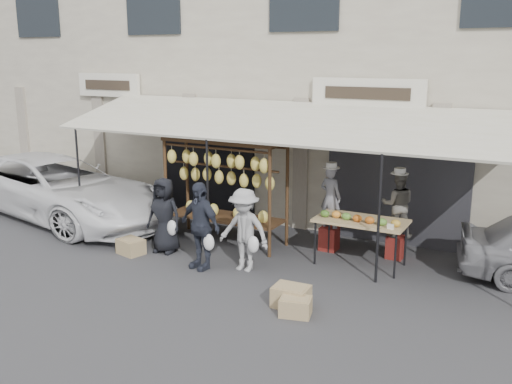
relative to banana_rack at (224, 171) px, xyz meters
The scene contains 16 objects.
ground_plane 2.56m from the banana_rack, 60.61° to the right, with size 90.00×90.00×0.00m, color #2D2D30.
shophouse 5.26m from the banana_rack, 78.10° to the left, with size 24.00×6.15×7.30m.
awning 1.51m from the banana_rack, 26.92° to the left, with size 10.00×2.35×2.92m.
banana_rack is the anchor object (origin of this frame).
produce_table 3.05m from the banana_rack, ahead, with size 1.70×0.90×1.04m.
vendor_left 2.27m from the banana_rack, 15.93° to the left, with size 0.46×0.30×1.27m, color gray.
vendor_right 3.59m from the banana_rack, 12.47° to the left, with size 0.63×0.49×1.29m, color #5D5A54.
customer_left 1.54m from the banana_rack, 125.54° to the right, with size 0.75×0.49×1.54m, color black.
customer_mid 1.70m from the banana_rack, 75.77° to the right, with size 0.97×0.40×1.66m, color #282C39.
customer_right 1.85m from the banana_rack, 46.08° to the right, with size 1.01×0.58×1.56m, color #979797.
stool_left 2.59m from the banana_rack, 15.93° to the left, with size 0.35×0.35×0.49m, color maroon.
stool_right 3.80m from the banana_rack, 12.47° to the left, with size 0.32×0.32×0.45m, color maroon.
crate_near_a 3.70m from the banana_rack, 40.71° to the right, with size 0.56×0.42×0.34m, color tan.
crate_near_b 4.01m from the banana_rack, 41.79° to the right, with size 0.47×0.36×0.28m, color tan.
crate_far 2.44m from the banana_rack, 130.68° to the right, with size 0.51×0.39×0.31m, color tan.
van 4.95m from the banana_rack, behind, with size 2.38×5.17×2.15m, color white.
Camera 1 is at (5.09, -8.16, 3.91)m, focal length 40.00 mm.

